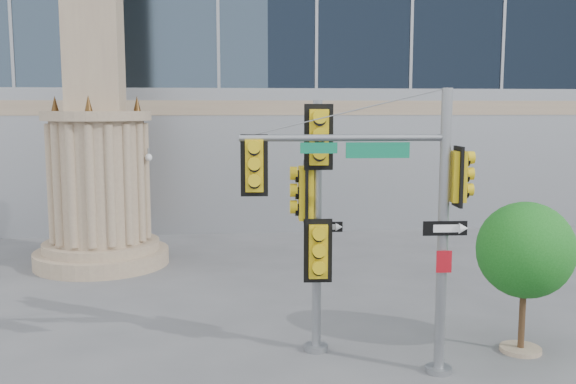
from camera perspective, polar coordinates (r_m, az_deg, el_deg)
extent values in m
plane|color=#545456|center=(13.74, 3.22, -14.79)|extent=(120.00, 120.00, 0.00)
cylinder|color=gray|center=(22.43, -16.19, -5.57)|extent=(4.40, 4.40, 0.50)
cylinder|color=gray|center=(22.34, -16.23, -4.57)|extent=(3.80, 3.80, 0.30)
cylinder|color=gray|center=(22.00, -16.44, 0.91)|extent=(3.00, 3.00, 4.00)
cylinder|color=gray|center=(21.87, -16.65, 6.51)|extent=(3.50, 3.50, 0.30)
cone|color=#472D14|center=(21.68, -13.27, 7.68)|extent=(0.24, 0.24, 0.50)
cone|color=#472D14|center=(22.13, -20.03, 7.42)|extent=(0.24, 0.24, 0.50)
cylinder|color=slate|center=(13.53, 13.23, -15.10)|extent=(0.52, 0.52, 0.11)
cylinder|color=slate|center=(12.74, 13.60, -3.66)|extent=(0.20, 0.20, 5.58)
cylinder|color=slate|center=(12.10, 4.95, 4.82)|extent=(3.91, 0.35, 0.13)
cube|color=#0E7A51|center=(12.20, 7.98, 3.70)|extent=(1.21, 0.11, 0.30)
cube|color=yellow|center=(12.01, -3.02, 2.37)|extent=(0.53, 0.29, 1.16)
cube|color=yellow|center=(12.66, 14.88, 1.33)|extent=(0.29, 0.53, 1.16)
cube|color=black|center=(12.59, 13.79, -3.15)|extent=(0.86, 0.08, 0.28)
cube|color=#B1101A|center=(12.73, 13.69, -6.04)|extent=(0.30, 0.04, 0.43)
cylinder|color=slate|center=(14.28, 2.52, -13.63)|extent=(0.52, 0.52, 0.13)
cylinder|color=slate|center=(13.55, 2.59, -3.25)|extent=(0.19, 0.19, 5.37)
cube|color=yellow|center=(13.09, 2.74, 4.90)|extent=(0.61, 0.34, 1.34)
cube|color=yellow|center=(13.41, 1.60, -0.10)|extent=(0.34, 0.61, 1.34)
cube|color=yellow|center=(13.41, 2.67, -5.24)|extent=(0.61, 0.34, 1.34)
cube|color=black|center=(13.44, 3.46, -3.11)|extent=(0.67, 0.07, 0.21)
cylinder|color=gray|center=(15.07, 19.96, -13.00)|extent=(0.87, 0.87, 0.10)
cylinder|color=#382314|center=(14.80, 20.11, -10.00)|extent=(0.14, 0.14, 1.75)
sphere|color=#155D17|center=(14.46, 20.35, -4.85)|extent=(2.04, 2.04, 2.04)
sphere|color=#155D17|center=(14.93, 21.39, -5.66)|extent=(1.26, 1.26, 1.26)
sphere|color=#155D17|center=(14.16, 19.51, -6.08)|extent=(1.07, 1.07, 1.07)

